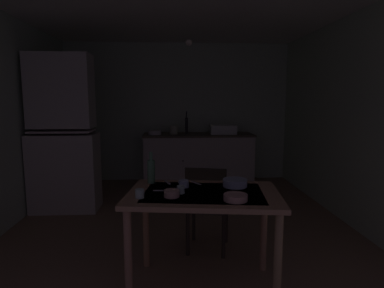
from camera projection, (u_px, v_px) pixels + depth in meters
name	position (u px, v px, depth m)	size (l,w,h in m)	color
ground_plane	(181.00, 222.00, 3.92)	(5.19, 5.19, 0.00)	#886D52
wall_back	(178.00, 113.00, 5.86)	(4.05, 0.10, 2.45)	#B1C9AC
wall_left	(1.00, 122.00, 3.62)	(0.10, 4.29, 2.45)	#ADC6AA
wall_right	(350.00, 120.00, 3.86)	(0.10, 4.29, 2.45)	#B3CEA8
ceiling_slab	(180.00, 6.00, 3.56)	(4.05, 4.29, 0.10)	silver
hutch_cabinet	(63.00, 139.00, 4.21)	(0.85, 0.44, 2.05)	beige
counter_cabinet	(198.00, 159.00, 5.63)	(1.88, 0.64, 0.87)	beige
sink_basin	(223.00, 129.00, 5.58)	(0.44, 0.34, 0.15)	white
hand_pump	(187.00, 124.00, 5.58)	(0.05, 0.27, 0.39)	#232328
mixing_bowl_counter	(155.00, 132.00, 5.47)	(0.22, 0.22, 0.07)	white
stoneware_crock	(174.00, 130.00, 5.53)	(0.14, 0.14, 0.14)	beige
dining_table	(203.00, 206.00, 2.47)	(1.23, 0.86, 0.78)	#A17D57
chair_far_side	(207.00, 205.00, 3.09)	(0.48, 0.48, 0.86)	#2D251E
serving_bowl_wide	(235.00, 183.00, 2.62)	(0.20, 0.20, 0.06)	#9EB2C6
soup_bowl_small	(235.00, 197.00, 2.25)	(0.17, 0.17, 0.04)	tan
sauce_dish	(172.00, 193.00, 2.34)	(0.11, 0.11, 0.05)	tan
teacup_mint	(181.00, 190.00, 2.42)	(0.06, 0.06, 0.06)	#ADD1C1
teacup_cream	(140.00, 194.00, 2.31)	(0.06, 0.06, 0.06)	#ADD1C1
mug_dark	(184.00, 184.00, 2.59)	(0.08, 0.08, 0.06)	#9EB2C6
glass_bottle	(151.00, 171.00, 2.71)	(0.06, 0.06, 0.26)	#4C7F56
table_knife	(167.00, 191.00, 2.49)	(0.21, 0.02, 0.01)	silver
teaspoon_near_bowl	(196.00, 183.00, 2.72)	(0.14, 0.02, 0.01)	beige
teaspoon_by_cup	(167.00, 182.00, 2.74)	(0.14, 0.02, 0.01)	beige
pendant_bulb	(189.00, 43.00, 3.95)	(0.08, 0.08, 0.08)	#F9EFCC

